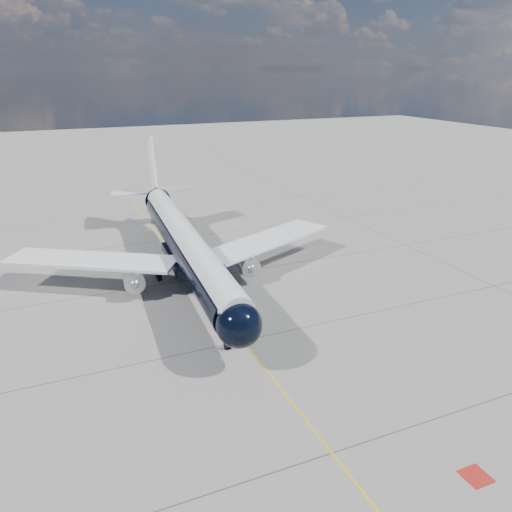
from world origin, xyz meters
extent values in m
plane|color=gray|center=(0.00, 30.00, 0.00)|extent=(320.00, 320.00, 0.00)
cube|color=yellow|center=(0.00, 25.00, 0.00)|extent=(0.16, 160.00, 0.01)
cube|color=maroon|center=(6.80, -10.00, 0.00)|extent=(1.60, 1.60, 0.01)
cylinder|color=black|center=(-0.66, 25.10, 4.04)|extent=(6.05, 36.75, 3.66)
sphere|color=black|center=(-1.92, 5.89, 4.04)|extent=(3.89, 3.89, 3.66)
cone|color=black|center=(0.82, 47.68, 4.62)|extent=(4.09, 6.97, 3.66)
cylinder|color=white|center=(-0.66, 25.10, 4.96)|extent=(5.37, 38.62, 2.85)
cube|color=black|center=(-1.93, 5.69, 4.57)|extent=(2.38, 1.30, 0.53)
cube|color=white|center=(-10.65, 27.21, 3.18)|extent=(18.25, 13.82, 0.31)
cube|color=white|center=(9.52, 25.88, 3.18)|extent=(18.83, 11.98, 0.31)
cube|color=black|center=(-0.66, 25.10, 2.70)|extent=(4.67, 9.87, 0.96)
cylinder|color=#ACACB4|center=(-7.03, 23.59, 2.07)|extent=(2.44, 4.56, 2.16)
cylinder|color=#ACACB4|center=(5.46, 22.77, 2.07)|extent=(2.44, 4.56, 2.16)
sphere|color=gray|center=(-7.16, 21.57, 2.07)|extent=(1.13, 1.13, 1.06)
sphere|color=gray|center=(5.33, 20.75, 2.07)|extent=(1.13, 1.13, 1.06)
cube|color=white|center=(-7.02, 23.78, 2.79)|extent=(0.41, 3.09, 1.06)
cube|color=white|center=(5.47, 22.96, 2.79)|extent=(0.41, 3.09, 1.06)
cube|color=white|center=(0.79, 47.20, 9.53)|extent=(0.71, 6.11, 8.21)
cube|color=white|center=(0.82, 47.68, 5.39)|extent=(12.69, 3.89, 0.21)
cylinder|color=gray|center=(-1.70, 9.25, 1.20)|extent=(0.18, 0.18, 2.02)
cylinder|color=black|center=(-1.89, 9.26, 0.34)|extent=(0.22, 0.68, 0.67)
cylinder|color=black|center=(-1.51, 9.24, 0.34)|extent=(0.22, 0.68, 0.67)
cylinder|color=gray|center=(-3.64, 26.75, 1.30)|extent=(0.27, 0.27, 1.83)
cylinder|color=gray|center=(2.51, 26.34, 1.30)|extent=(0.27, 0.27, 1.83)
cylinder|color=black|center=(-3.67, 26.22, 0.53)|extent=(0.50, 1.09, 1.06)
cylinder|color=black|center=(-3.61, 27.28, 0.53)|extent=(0.50, 1.09, 1.06)
cylinder|color=black|center=(2.47, 25.81, 0.53)|extent=(0.50, 1.09, 1.06)
cylinder|color=black|center=(2.54, 26.87, 0.53)|extent=(0.50, 1.09, 1.06)
camera|label=1|loc=(-14.22, -25.94, 22.56)|focal=35.00mm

